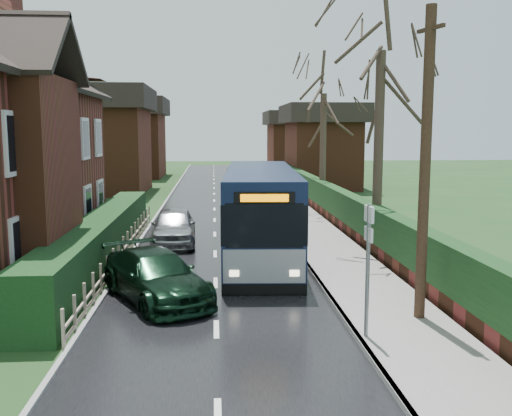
{
  "coord_description": "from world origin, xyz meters",
  "views": [
    {
      "loc": [
        -0.03,
        -14.53,
        4.53
      ],
      "look_at": [
        1.46,
        5.33,
        1.8
      ],
      "focal_mm": 40.0,
      "sensor_mm": 36.0,
      "label": 1
    }
  ],
  "objects": [
    {
      "name": "picket_fence",
      "position": [
        -3.15,
        5.0,
        0.45
      ],
      "size": [
        0.1,
        16.0,
        0.9
      ],
      "primitive_type": null,
      "color": "#9C846A",
      "rests_on": "ground"
    },
    {
      "name": "pavement",
      "position": [
        4.25,
        10.0,
        0.07
      ],
      "size": [
        2.5,
        100.0,
        0.14
      ],
      "primitive_type": "cube",
      "color": "slate",
      "rests_on": "ground"
    },
    {
      "name": "car_green",
      "position": [
        -1.6,
        0.46,
        0.66
      ],
      "size": [
        3.72,
        4.86,
        1.31
      ],
      "primitive_type": "imported",
      "rotation": [
        0.0,
        0.0,
        0.48
      ],
      "color": "black",
      "rests_on": "ground"
    },
    {
      "name": "kerb_right",
      "position": [
        3.05,
        10.0,
        0.07
      ],
      "size": [
        0.12,
        100.0,
        0.14
      ],
      "primitive_type": "cube",
      "color": "gray",
      "rests_on": "ground"
    },
    {
      "name": "bus",
      "position": [
        1.64,
        5.68,
        1.56
      ],
      "size": [
        3.0,
        10.5,
        3.15
      ],
      "rotation": [
        0.0,
        0.0,
        -0.06
      ],
      "color": "#0E1732",
      "rests_on": "ground"
    },
    {
      "name": "ground",
      "position": [
        0.0,
        0.0,
        0.0
      ],
      "size": [
        140.0,
        140.0,
        0.0
      ],
      "primitive_type": "plane",
      "color": "#27431C",
      "rests_on": "ground"
    },
    {
      "name": "kerb_left",
      "position": [
        -3.05,
        10.0,
        0.05
      ],
      "size": [
        0.12,
        100.0,
        0.1
      ],
      "primitive_type": "cube",
      "color": "gray",
      "rests_on": "ground"
    },
    {
      "name": "tree_right_near",
      "position": [
        6.0,
        6.0,
        7.85
      ],
      "size": [
        4.87,
        4.87,
        10.51
      ],
      "color": "#362920",
      "rests_on": "ground"
    },
    {
      "name": "front_hedge",
      "position": [
        -3.9,
        5.0,
        0.8
      ],
      "size": [
        1.2,
        16.0,
        1.6
      ],
      "primitive_type": "cube",
      "color": "black",
      "rests_on": "ground"
    },
    {
      "name": "tree_right_far",
      "position": [
        6.0,
        16.63,
        6.94
      ],
      "size": [
        4.81,
        4.81,
        9.3
      ],
      "color": "#3B2C22",
      "rests_on": "ground"
    },
    {
      "name": "car_silver",
      "position": [
        -1.64,
        8.07,
        0.72
      ],
      "size": [
        1.84,
        4.29,
        1.45
      ],
      "primitive_type": "imported",
      "rotation": [
        0.0,
        0.0,
        0.03
      ],
      "color": "#ACADB1",
      "rests_on": "ground"
    },
    {
      "name": "bus_stop_sign",
      "position": [
        3.2,
        -3.0,
        1.98
      ],
      "size": [
        0.1,
        0.45,
        3.0
      ],
      "rotation": [
        0.0,
        0.0,
        0.07
      ],
      "color": "slate",
      "rests_on": "ground"
    },
    {
      "name": "right_wall_hedge",
      "position": [
        5.8,
        10.0,
        1.02
      ],
      "size": [
        0.6,
        50.0,
        1.8
      ],
      "color": "#5F2E1B",
      "rests_on": "ground"
    },
    {
      "name": "road",
      "position": [
        0.0,
        10.0,
        0.01
      ],
      "size": [
        6.0,
        100.0,
        0.02
      ],
      "primitive_type": "cube",
      "color": "black",
      "rests_on": "ground"
    },
    {
      "name": "telegraph_pole",
      "position": [
        4.8,
        -1.83,
        3.68
      ],
      "size": [
        0.32,
        0.93,
        7.28
      ],
      "rotation": [
        0.0,
        0.0,
        0.26
      ],
      "color": "black",
      "rests_on": "ground"
    },
    {
      "name": "car_distant",
      "position": [
        2.0,
        37.49,
        0.59
      ],
      "size": [
        1.87,
        3.74,
        1.18
      ],
      "primitive_type": "imported",
      "rotation": [
        0.0,
        0.0,
        2.96
      ],
      "color": "black",
      "rests_on": "ground"
    }
  ]
}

